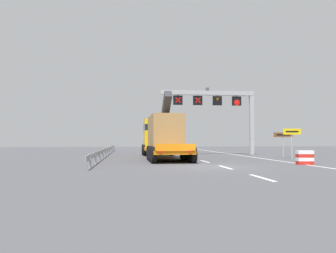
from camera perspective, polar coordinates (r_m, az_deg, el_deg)
ground at (r=20.14m, az=7.60°, el=-6.75°), size 112.00×112.00×0.00m
lane_markings at (r=40.18m, az=1.18°, el=-4.50°), size 0.20×55.23×0.01m
edge_line_right at (r=33.41m, az=12.84°, el=-4.90°), size 0.20×63.00×0.01m
overhead_lane_gantry at (r=35.08m, az=8.87°, el=3.82°), size 9.98×0.90×6.92m
heavy_haul_truck_orange at (r=29.85m, az=-1.12°, el=-1.47°), size 3.16×14.09×5.30m
exit_sign_yellow at (r=29.47m, az=20.27°, el=-1.49°), size 1.54×0.15×2.50m
tourist_info_sign_brown at (r=31.27m, az=18.96°, el=-1.89°), size 1.76×0.15×2.22m
crash_barrier_striped at (r=23.19m, az=22.18°, el=-4.90°), size 1.04×0.59×0.90m
guardrail_left at (r=34.81m, az=-10.29°, el=-3.90°), size 0.13×34.54×0.76m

